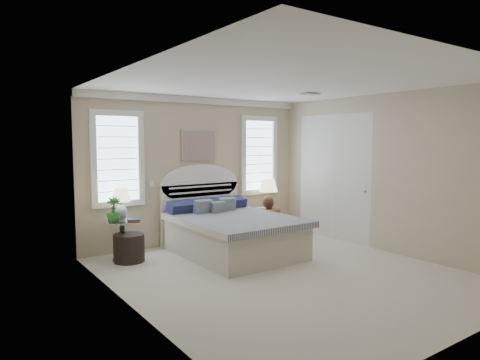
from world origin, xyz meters
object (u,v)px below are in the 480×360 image
bed (229,230)px  lamp_right (268,190)px  side_table_left (122,236)px  lamp_left (121,200)px  nightstand_right (264,217)px  floor_pot (129,248)px

bed → lamp_right: size_ratio=3.69×
side_table_left → lamp_left: 0.57m
nightstand_right → floor_pot: size_ratio=1.10×
bed → side_table_left: bearing=160.3°
nightstand_right → lamp_right: bearing=0.1°
floor_pot → bed: bearing=-15.6°
side_table_left → lamp_right: 3.09m
side_table_left → lamp_right: (3.05, 0.10, 0.52)m
bed → nightstand_right: 1.47m
lamp_left → nightstand_right: bearing=-0.7°
side_table_left → lamp_left: (0.04, 0.14, 0.56)m
side_table_left → lamp_left: lamp_left is taller
bed → floor_pot: 1.67m
floor_pot → lamp_left: (-0.01, 0.28, 0.72)m
bed → floor_pot: bearing=164.4°
side_table_left → nightstand_right: 2.95m
side_table_left → lamp_right: lamp_right is taller
bed → lamp_left: bearing=155.6°
side_table_left → nightstand_right: side_table_left is taller
bed → lamp_right: bearing=26.4°
side_table_left → lamp_left: bearing=73.6°
side_table_left → bed: bearing=-19.7°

